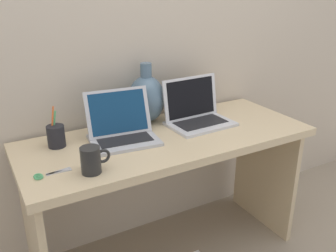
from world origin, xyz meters
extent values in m
cube|color=#BCAD99|center=(0.00, 0.33, 1.20)|extent=(4.40, 0.04, 2.40)
cube|color=#D1B78C|center=(0.00, 0.00, 0.71)|extent=(1.43, 0.58, 0.04)
cube|color=#D1B78C|center=(-0.68, 0.00, 0.34)|extent=(0.03, 0.49, 0.69)
cube|color=#D1B78C|center=(0.68, 0.00, 0.34)|extent=(0.03, 0.49, 0.69)
cube|color=#B2B2B7|center=(-0.22, 0.04, 0.74)|extent=(0.33, 0.27, 0.01)
cube|color=black|center=(-0.22, 0.04, 0.74)|extent=(0.26, 0.17, 0.00)
cube|color=#B2B2B7|center=(-0.21, 0.12, 0.85)|extent=(0.32, 0.12, 0.21)
cube|color=navy|center=(-0.21, 0.12, 0.85)|extent=(0.28, 0.11, 0.19)
cube|color=silver|center=(0.22, 0.04, 0.74)|extent=(0.34, 0.24, 0.01)
cube|color=black|center=(0.22, 0.04, 0.74)|extent=(0.27, 0.15, 0.00)
cube|color=silver|center=(0.21, 0.13, 0.85)|extent=(0.33, 0.06, 0.22)
cube|color=black|center=(0.21, 0.13, 0.85)|extent=(0.29, 0.05, 0.20)
ellipsoid|color=slate|center=(0.00, 0.23, 0.85)|extent=(0.19, 0.19, 0.25)
cylinder|color=slate|center=(0.00, 0.23, 1.01)|extent=(0.06, 0.06, 0.08)
cylinder|color=black|center=(-0.45, -0.18, 0.78)|extent=(0.08, 0.08, 0.11)
torus|color=black|center=(-0.40, -0.18, 0.79)|extent=(0.06, 0.01, 0.06)
cylinder|color=black|center=(-0.50, 0.14, 0.78)|extent=(0.08, 0.08, 0.10)
cylinder|color=orange|center=(-0.51, 0.15, 0.84)|extent=(0.04, 0.02, 0.16)
cylinder|color=#4CA566|center=(-0.50, 0.15, 0.83)|extent=(0.03, 0.01, 0.14)
cube|color=#B7B7BC|center=(-0.56, -0.11, 0.73)|extent=(0.10, 0.03, 0.00)
cube|color=#B7B7BC|center=(-0.56, -0.11, 0.73)|extent=(0.10, 0.02, 0.00)
torus|color=#4CA566|center=(-0.64, -0.12, 0.73)|extent=(0.03, 0.04, 0.01)
torus|color=#4CA566|center=(-0.64, -0.11, 0.73)|extent=(0.03, 0.04, 0.01)
camera|label=1|loc=(-0.82, -1.45, 1.44)|focal=39.59mm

